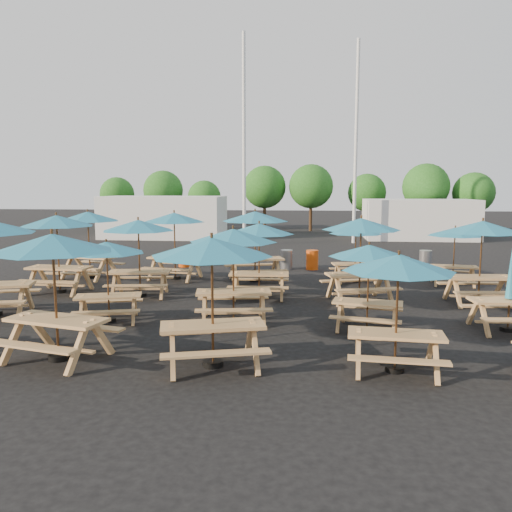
# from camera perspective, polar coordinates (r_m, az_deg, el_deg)

# --- Properties ---
(ground) EXTENTS (120.00, 120.00, 0.00)m
(ground) POSITION_cam_1_polar(r_m,az_deg,el_deg) (15.40, -0.58, -4.82)
(ground) COLOR black
(ground) RESTS_ON ground
(picnic_unit_2) EXTENTS (2.44, 2.44, 2.52)m
(picnic_unit_2) POSITION_cam_1_polar(r_m,az_deg,el_deg) (17.10, -21.83, 3.31)
(picnic_unit_2) COLOR tan
(picnic_unit_2) RESTS_ON ground
(picnic_unit_3) EXTENTS (2.86, 2.86, 2.51)m
(picnic_unit_3) POSITION_cam_1_polar(r_m,az_deg,el_deg) (19.49, -18.67, 3.92)
(picnic_unit_3) COLOR tan
(picnic_unit_3) RESTS_ON ground
(picnic_unit_4) EXTENTS (2.81, 2.81, 2.52)m
(picnic_unit_4) POSITION_cam_1_polar(r_m,az_deg,el_deg) (10.31, -22.22, 0.66)
(picnic_unit_4) COLOR tan
(picnic_unit_4) RESTS_ON ground
(picnic_unit_5) EXTENTS (2.33, 2.33, 2.06)m
(picnic_unit_5) POSITION_cam_1_polar(r_m,az_deg,el_deg) (12.94, -16.71, 0.46)
(picnic_unit_5) COLOR tan
(picnic_unit_5) RESTS_ON ground
(picnic_unit_6) EXTENTS (2.51, 2.51, 2.41)m
(picnic_unit_6) POSITION_cam_1_polar(r_m,az_deg,el_deg) (15.75, -13.30, 2.97)
(picnic_unit_6) COLOR tan
(picnic_unit_6) RESTS_ON ground
(picnic_unit_7) EXTENTS (2.66, 2.66, 2.49)m
(picnic_unit_7) POSITION_cam_1_polar(r_m,az_deg,el_deg) (18.52, -9.33, 3.97)
(picnic_unit_7) COLOR tan
(picnic_unit_7) RESTS_ON ground
(picnic_unit_8) EXTENTS (2.81, 2.81, 2.48)m
(picnic_unit_8) POSITION_cam_1_polar(r_m,az_deg,el_deg) (9.23, -5.07, 0.21)
(picnic_unit_8) COLOR tan
(picnic_unit_8) RESTS_ON ground
(picnic_unit_9) EXTENTS (2.52, 2.52, 2.38)m
(picnic_unit_9) POSITION_cam_1_polar(r_m,az_deg,el_deg) (12.38, -2.62, 1.77)
(picnic_unit_9) COLOR tan
(picnic_unit_9) RESTS_ON ground
(picnic_unit_10) EXTENTS (2.22, 2.22, 2.31)m
(picnic_unit_10) POSITION_cam_1_polar(r_m,az_deg,el_deg) (15.14, 0.36, 2.66)
(picnic_unit_10) COLOR tan
(picnic_unit_10) RESTS_ON ground
(picnic_unit_11) EXTENTS (2.97, 2.97, 2.56)m
(picnic_unit_11) POSITION_cam_1_polar(r_m,az_deg,el_deg) (17.77, -0.11, 4.11)
(picnic_unit_11) COLOR tan
(picnic_unit_11) RESTS_ON ground
(picnic_unit_12) EXTENTS (2.18, 2.18, 2.20)m
(picnic_unit_12) POSITION_cam_1_polar(r_m,az_deg,el_deg) (9.32, 15.97, -1.49)
(picnic_unit_12) COLOR tan
(picnic_unit_12) RESTS_ON ground
(picnic_unit_13) EXTENTS (2.24, 2.24, 2.06)m
(picnic_unit_13) POSITION_cam_1_polar(r_m,az_deg,el_deg) (11.97, 12.79, 0.05)
(picnic_unit_13) COLOR tan
(picnic_unit_13) RESTS_ON ground
(picnic_unit_14) EXTENTS (2.85, 2.85, 2.50)m
(picnic_unit_14) POSITION_cam_1_polar(r_m,az_deg,el_deg) (15.02, 11.92, 3.08)
(picnic_unit_14) COLOR tan
(picnic_unit_14) RESTS_ON ground
(picnic_unit_15) EXTENTS (2.16, 2.16, 2.04)m
(picnic_unit_15) POSITION_cam_1_polar(r_m,az_deg,el_deg) (18.10, 11.34, 2.60)
(picnic_unit_15) COLOR tan
(picnic_unit_15) RESTS_ON ground
(picnic_unit_17) EXTENTS (1.90, 1.69, 2.27)m
(picnic_unit_17) POSITION_cam_1_polar(r_m,az_deg,el_deg) (13.15, 27.05, -3.71)
(picnic_unit_17) COLOR tan
(picnic_unit_17) RESTS_ON ground
(picnic_unit_18) EXTENTS (2.44, 2.44, 2.45)m
(picnic_unit_18) POSITION_cam_1_polar(r_m,az_deg,el_deg) (15.70, 24.45, 2.58)
(picnic_unit_18) COLOR tan
(picnic_unit_18) RESTS_ON ground
(picnic_unit_19) EXTENTS (2.06, 2.06, 2.03)m
(picnic_unit_19) POSITION_cam_1_polar(r_m,az_deg,el_deg) (18.47, 21.79, 2.26)
(picnic_unit_19) COLOR tan
(picnic_unit_19) RESTS_ON ground
(waste_bin_0) EXTENTS (0.50, 0.50, 0.81)m
(waste_bin_0) POSITION_cam_1_polar(r_m,az_deg,el_deg) (21.58, -8.19, -0.16)
(waste_bin_0) COLOR #DD4A0D
(waste_bin_0) RESTS_ON ground
(waste_bin_1) EXTENTS (0.50, 0.50, 0.81)m
(waste_bin_1) POSITION_cam_1_polar(r_m,az_deg,el_deg) (20.74, 3.51, -0.42)
(waste_bin_1) COLOR gray
(waste_bin_1) RESTS_ON ground
(waste_bin_2) EXTENTS (0.50, 0.50, 0.81)m
(waste_bin_2) POSITION_cam_1_polar(r_m,az_deg,el_deg) (20.77, 6.44, -0.44)
(waste_bin_2) COLOR #DD4A0D
(waste_bin_2) RESTS_ON ground
(waste_bin_3) EXTENTS (0.50, 0.50, 0.81)m
(waste_bin_3) POSITION_cam_1_polar(r_m,az_deg,el_deg) (21.71, 18.79, -0.45)
(waste_bin_3) COLOR gray
(waste_bin_3) RESTS_ON ground
(mast_0) EXTENTS (0.20, 0.20, 12.00)m
(mast_0) POSITION_cam_1_polar(r_m,az_deg,el_deg) (29.28, -1.38, 12.97)
(mast_0) COLOR silver
(mast_0) RESTS_ON ground
(mast_1) EXTENTS (0.20, 0.20, 12.00)m
(mast_1) POSITION_cam_1_polar(r_m,az_deg,el_deg) (31.16, 11.35, 12.52)
(mast_1) COLOR silver
(mast_1) RESTS_ON ground
(event_tent_0) EXTENTS (8.00, 4.00, 2.80)m
(event_tent_0) POSITION_cam_1_polar(r_m,az_deg,el_deg) (34.39, -10.48, 4.41)
(event_tent_0) COLOR silver
(event_tent_0) RESTS_ON ground
(event_tent_1) EXTENTS (7.00, 4.00, 2.60)m
(event_tent_1) POSITION_cam_1_polar(r_m,az_deg,el_deg) (34.76, 18.11, 4.02)
(event_tent_1) COLOR silver
(event_tent_1) RESTS_ON ground
(tree_0) EXTENTS (2.80, 2.80, 4.24)m
(tree_0) POSITION_cam_1_polar(r_m,az_deg,el_deg) (43.17, -15.59, 6.82)
(tree_0) COLOR #382314
(tree_0) RESTS_ON ground
(tree_1) EXTENTS (3.11, 3.11, 4.72)m
(tree_1) POSITION_cam_1_polar(r_m,az_deg,el_deg) (40.49, -10.55, 7.38)
(tree_1) COLOR #382314
(tree_1) RESTS_ON ground
(tree_2) EXTENTS (2.59, 2.59, 3.93)m
(tree_2) POSITION_cam_1_polar(r_m,az_deg,el_deg) (39.43, -5.93, 6.70)
(tree_2) COLOR #382314
(tree_2) RESTS_ON ground
(tree_3) EXTENTS (3.36, 3.36, 5.09)m
(tree_3) POSITION_cam_1_polar(r_m,az_deg,el_deg) (39.79, 0.99, 7.87)
(tree_3) COLOR #382314
(tree_3) RESTS_ON ground
(tree_4) EXTENTS (3.41, 3.41, 5.17)m
(tree_4) POSITION_cam_1_polar(r_m,az_deg,el_deg) (39.18, 6.31, 7.91)
(tree_4) COLOR #382314
(tree_4) RESTS_ON ground
(tree_5) EXTENTS (2.94, 2.94, 4.45)m
(tree_5) POSITION_cam_1_polar(r_m,az_deg,el_deg) (39.86, 12.57, 7.07)
(tree_5) COLOR #382314
(tree_5) RESTS_ON ground
(tree_6) EXTENTS (3.38, 3.38, 5.13)m
(tree_6) POSITION_cam_1_polar(r_m,az_deg,el_deg) (38.77, 18.84, 7.49)
(tree_6) COLOR #382314
(tree_6) RESTS_ON ground
(tree_7) EXTENTS (2.95, 2.95, 4.48)m
(tree_7) POSITION_cam_1_polar(r_m,az_deg,el_deg) (39.68, 23.61, 6.63)
(tree_7) COLOR #382314
(tree_7) RESTS_ON ground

